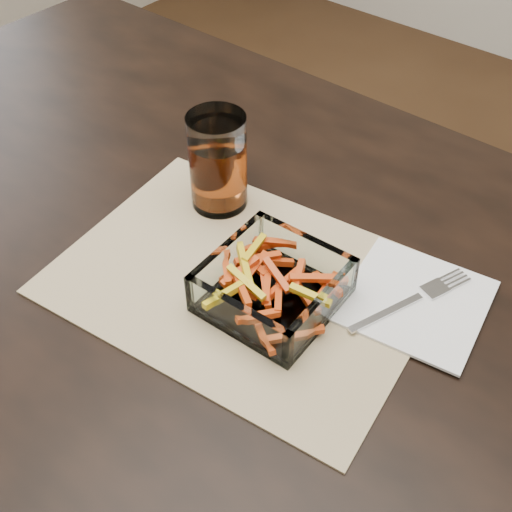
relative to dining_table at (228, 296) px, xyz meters
The scene contains 6 objects.
dining_table is the anchor object (origin of this frame).
placemat 0.11m from the dining_table, 28.12° to the right, with size 0.45×0.33×0.00m, color tan.
glass_bowl 0.16m from the dining_table, 17.12° to the right, with size 0.15×0.15×0.06m.
tumbler 0.18m from the dining_table, 136.73° to the left, with size 0.08×0.08×0.14m.
napkin 0.27m from the dining_table, 18.29° to the left, with size 0.16×0.16×0.00m, color white.
fork 0.27m from the dining_table, 17.82° to the left, with size 0.08×0.17×0.00m.
Camera 1 is at (0.42, -0.44, 1.34)m, focal length 45.00 mm.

